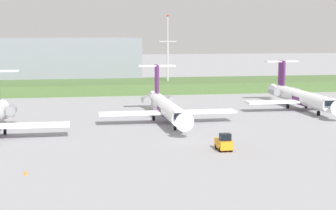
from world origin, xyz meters
name	(u,v)px	position (x,y,z in m)	size (l,w,h in m)	color
ground_plane	(152,108)	(0.00, 30.00, 0.00)	(500.00, 500.00, 0.00)	#939399
grass_berm	(134,86)	(0.00, 61.60, 1.30)	(320.00, 20.00, 2.60)	#4C6B38
regional_jet_second	(166,107)	(-0.12, 12.84, 2.54)	(22.81, 31.00, 9.00)	white
regional_jet_third	(301,97)	(28.10, 22.93, 2.54)	(22.81, 31.00, 9.00)	white
antenna_mast	(168,59)	(8.39, 60.71, 8.03)	(4.40, 0.50, 19.18)	#B2B2B7
distant_hangar	(46,61)	(-22.80, 84.26, 6.60)	(51.81, 28.03, 13.20)	gray
baggage_tug	(224,143)	(3.39, -10.86, 1.00)	(1.72, 3.20, 2.30)	orange
safety_cone_rear_marker	(26,172)	(-20.77, -19.19, 0.28)	(0.44, 0.44, 0.55)	orange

